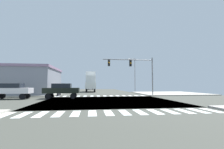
# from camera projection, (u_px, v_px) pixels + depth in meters

# --- Properties ---
(ground) EXTENTS (90.00, 90.00, 0.05)m
(ground) POSITION_uv_depth(u_px,v_px,m) (108.00, 101.00, 17.14)
(ground) COLOR #3E4039
(sidewalk_corner_ne) EXTENTS (12.00, 12.00, 0.14)m
(sidewalk_corner_ne) POSITION_uv_depth(u_px,v_px,m) (168.00, 93.00, 30.69)
(sidewalk_corner_ne) COLOR #A09B91
(sidewalk_corner_ne) RESTS_ON ground
(sidewalk_corner_nw) EXTENTS (12.00, 12.00, 0.14)m
(sidewalk_corner_nw) POSITION_uv_depth(u_px,v_px,m) (26.00, 94.00, 27.35)
(sidewalk_corner_nw) COLOR #A5A291
(sidewalk_corner_nw) RESTS_ON ground
(crosswalk_near) EXTENTS (13.50, 2.00, 0.01)m
(crosswalk_near) POSITION_uv_depth(u_px,v_px,m) (117.00, 113.00, 9.88)
(crosswalk_near) COLOR silver
(crosswalk_near) RESTS_ON ground
(crosswalk_far) EXTENTS (13.50, 2.00, 0.01)m
(crosswalk_far) POSITION_uv_depth(u_px,v_px,m) (102.00, 96.00, 24.33)
(crosswalk_far) COLOR silver
(crosswalk_far) RESTS_ON ground
(traffic_signal_mast) EXTENTS (8.10, 0.55, 6.08)m
(traffic_signal_mast) POSITION_uv_depth(u_px,v_px,m) (133.00, 67.00, 25.11)
(traffic_signal_mast) COLOR gray
(traffic_signal_mast) RESTS_ON ground
(street_lamp) EXTENTS (1.78, 0.32, 7.88)m
(street_lamp) POSITION_uv_depth(u_px,v_px,m) (134.00, 72.00, 37.05)
(street_lamp) COLOR gray
(street_lamp) RESTS_ON ground
(bank_building) EXTENTS (17.18, 11.12, 4.83)m
(bank_building) POSITION_uv_depth(u_px,v_px,m) (10.00, 81.00, 27.98)
(bank_building) COLOR gray
(bank_building) RESTS_ON ground
(sedan_nearside_1) EXTENTS (1.80, 4.30, 1.88)m
(sedan_nearside_1) POSITION_uv_depth(u_px,v_px,m) (91.00, 86.00, 55.98)
(sedan_nearside_1) COLOR black
(sedan_nearside_1) RESTS_ON ground
(sedan_farside_2) EXTENTS (4.30, 1.80, 1.88)m
(sedan_farside_2) POSITION_uv_depth(u_px,v_px,m) (12.00, 90.00, 19.22)
(sedan_farside_2) COLOR black
(sedan_farside_2) RESTS_ON ground
(box_truck_crossing_1) EXTENTS (2.40, 7.20, 4.85)m
(box_truck_crossing_1) POSITION_uv_depth(u_px,v_px,m) (91.00, 81.00, 38.58)
(box_truck_crossing_1) COLOR black
(box_truck_crossing_1) RESTS_ON ground
(sedan_leading_3) EXTENTS (4.30, 1.80, 1.88)m
(sedan_leading_3) POSITION_uv_depth(u_px,v_px,m) (62.00, 90.00, 19.96)
(sedan_leading_3) COLOR black
(sedan_leading_3) RESTS_ON ground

